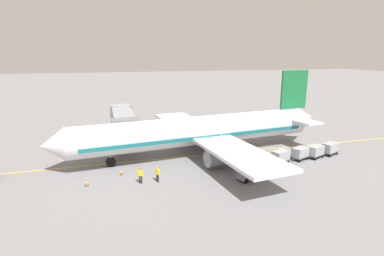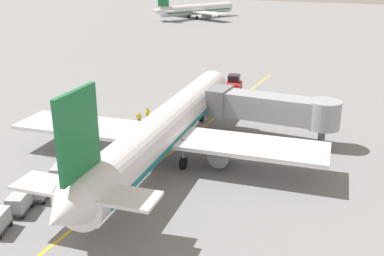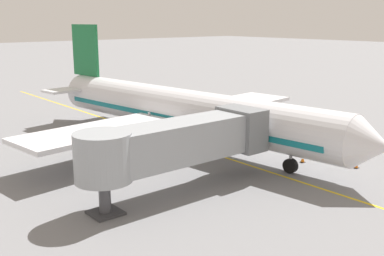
# 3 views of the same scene
# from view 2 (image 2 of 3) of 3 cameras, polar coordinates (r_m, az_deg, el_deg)

# --- Properties ---
(ground_plane) EXTENTS (400.00, 400.00, 0.00)m
(ground_plane) POSITION_cam_2_polar(r_m,az_deg,el_deg) (42.53, -4.56, -4.54)
(ground_plane) COLOR slate
(gate_lead_in_line) EXTENTS (0.24, 80.00, 0.01)m
(gate_lead_in_line) POSITION_cam_2_polar(r_m,az_deg,el_deg) (42.53, -4.56, -4.54)
(gate_lead_in_line) COLOR gold
(gate_lead_in_line) RESTS_ON ground
(parked_airliner) EXTENTS (30.40, 37.34, 10.63)m
(parked_airliner) POSITION_cam_2_polar(r_m,az_deg,el_deg) (42.43, -3.31, 0.08)
(parked_airliner) COLOR silver
(parked_airliner) RESTS_ON ground
(jet_bridge) EXTENTS (13.92, 3.50, 4.98)m
(jet_bridge) POSITION_cam_2_polar(r_m,az_deg,el_deg) (47.93, 10.09, 2.51)
(jet_bridge) COLOR #93999E
(jet_bridge) RESTS_ON ground
(pushback_tractor) EXTENTS (3.02, 4.75, 2.40)m
(pushback_tractor) POSITION_cam_2_polar(r_m,az_deg,el_deg) (66.14, 5.24, 5.49)
(pushback_tractor) COLOR #B21E1E
(pushback_tractor) RESTS_ON ground
(baggage_tug_lead) EXTENTS (1.92, 2.75, 1.62)m
(baggage_tug_lead) POSITION_cam_2_polar(r_m,az_deg,el_deg) (46.54, -14.82, -2.00)
(baggage_tug_lead) COLOR slate
(baggage_tug_lead) RESTS_ON ground
(baggage_cart_front) EXTENTS (2.01, 2.95, 1.58)m
(baggage_cart_front) POSITION_cam_2_polar(r_m,az_deg,el_deg) (40.17, -16.31, -5.39)
(baggage_cart_front) COLOR #4C4C51
(baggage_cart_front) RESTS_ON ground
(baggage_cart_second_in_train) EXTENTS (2.01, 2.95, 1.58)m
(baggage_cart_second_in_train) POSITION_cam_2_polar(r_m,az_deg,el_deg) (37.89, -18.76, -7.28)
(baggage_cart_second_in_train) COLOR #4C4C51
(baggage_cart_second_in_train) RESTS_ON ground
(baggage_cart_third_in_train) EXTENTS (2.01, 2.95, 1.58)m
(baggage_cart_third_in_train) POSITION_cam_2_polar(r_m,az_deg,el_deg) (36.42, -21.11, -8.74)
(baggage_cart_third_in_train) COLOR #4C4C51
(baggage_cart_third_in_train) RESTS_ON ground
(ground_crew_wing_walker) EXTENTS (0.25, 0.73, 1.69)m
(ground_crew_wing_walker) POSITION_cam_2_polar(r_m,az_deg,el_deg) (43.66, -13.18, -3.00)
(ground_crew_wing_walker) COLOR #232328
(ground_crew_wing_walker) RESTS_ON ground
(ground_crew_loader) EXTENTS (0.36, 0.70, 1.69)m
(ground_crew_loader) POSITION_cam_2_polar(r_m,az_deg,el_deg) (53.55, -5.68, 1.79)
(ground_crew_loader) COLOR #232328
(ground_crew_loader) RESTS_ON ground
(ground_crew_marshaller) EXTENTS (0.69, 0.40, 1.69)m
(ground_crew_marshaller) POSITION_cam_2_polar(r_m,az_deg,el_deg) (52.22, -6.74, 1.26)
(ground_crew_marshaller) COLOR #232328
(ground_crew_marshaller) RESTS_ON ground
(safety_cone_nose_left) EXTENTS (0.36, 0.36, 0.59)m
(safety_cone_nose_left) POSITION_cam_2_polar(r_m,az_deg,el_deg) (53.88, -2.04, 1.25)
(safety_cone_nose_left) COLOR black
(safety_cone_nose_left) RESTS_ON ground
(safety_cone_nose_right) EXTENTS (0.36, 0.36, 0.59)m
(safety_cone_nose_right) POSITION_cam_2_polar(r_m,az_deg,el_deg) (57.74, -2.21, 2.55)
(safety_cone_nose_right) COLOR black
(safety_cone_nose_right) RESTS_ON ground
(distant_taxiing_airliner) EXTENTS (27.84, 33.27, 10.10)m
(distant_taxiing_airliner) POSITION_cam_2_polar(r_m,az_deg,el_deg) (159.42, 0.56, 14.82)
(distant_taxiing_airliner) COLOR silver
(distant_taxiing_airliner) RESTS_ON ground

